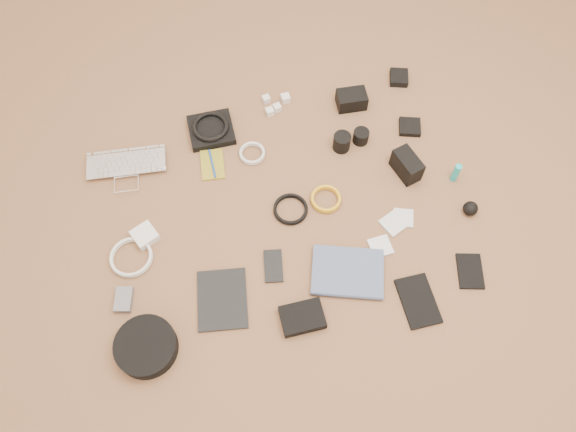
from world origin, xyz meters
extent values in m
cube|color=brown|center=(0.00, 0.00, -0.02)|extent=(4.00, 4.00, 0.04)
imported|color=silver|center=(-0.52, 0.30, 0.01)|extent=(0.32, 0.24, 0.02)
cube|color=black|center=(-0.18, 0.41, 0.01)|extent=(0.17, 0.16, 0.03)
torus|color=black|center=(-0.18, 0.41, 0.04)|extent=(0.19, 0.19, 0.02)
cube|color=silver|center=(0.07, 0.51, 0.01)|extent=(0.03, 0.03, 0.03)
cube|color=silver|center=(0.14, 0.49, 0.02)|extent=(0.04, 0.04, 0.03)
cube|color=silver|center=(0.10, 0.46, 0.01)|extent=(0.03, 0.03, 0.03)
cube|color=silver|center=(0.07, 0.44, 0.01)|extent=(0.03, 0.03, 0.03)
cube|color=black|center=(0.39, 0.41, 0.03)|extent=(0.12, 0.09, 0.07)
cube|color=black|center=(0.62, 0.48, 0.01)|extent=(0.09, 0.10, 0.03)
cube|color=olive|center=(-0.20, 0.26, 0.00)|extent=(0.10, 0.14, 0.01)
cylinder|color=#143FA7|center=(-0.20, 0.26, 0.01)|extent=(0.01, 0.13, 0.01)
torus|color=silver|center=(-0.05, 0.27, 0.01)|extent=(0.11, 0.11, 0.01)
cylinder|color=black|center=(0.30, 0.22, 0.04)|extent=(0.09, 0.09, 0.07)
cylinder|color=black|center=(0.38, 0.23, 0.03)|extent=(0.06, 0.06, 0.06)
cube|color=black|center=(0.58, 0.24, 0.01)|extent=(0.10, 0.10, 0.02)
cube|color=silver|center=(-0.49, 0.02, 0.02)|extent=(0.10, 0.10, 0.03)
torus|color=silver|center=(-0.55, -0.05, 0.01)|extent=(0.17, 0.17, 0.01)
torus|color=black|center=(0.04, 0.00, 0.01)|extent=(0.15, 0.15, 0.01)
torus|color=gold|center=(0.17, 0.00, 0.01)|extent=(0.13, 0.13, 0.01)
cube|color=black|center=(0.50, 0.05, 0.05)|extent=(0.09, 0.13, 0.09)
cylinder|color=#1AABAE|center=(0.66, -0.03, 0.04)|extent=(0.03, 0.03, 0.09)
cube|color=slate|center=(-0.59, -0.20, 0.01)|extent=(0.08, 0.10, 0.02)
cube|color=black|center=(-0.27, -0.27, 0.00)|extent=(0.20, 0.24, 0.01)
cube|color=black|center=(-0.08, -0.20, 0.00)|extent=(0.08, 0.13, 0.01)
cube|color=silver|center=(0.30, -0.22, 0.01)|extent=(0.08, 0.08, 0.01)
cube|color=silver|center=(0.38, -0.15, 0.01)|extent=(0.10, 0.10, 0.01)
cube|color=silver|center=(0.42, -0.14, 0.00)|extent=(0.09, 0.09, 0.01)
sphere|color=black|center=(0.66, -0.17, 0.03)|extent=(0.07, 0.07, 0.05)
cylinder|color=black|center=(-0.54, -0.38, 0.03)|extent=(0.21, 0.21, 0.05)
cube|color=black|center=(-0.03, -0.41, 0.02)|extent=(0.14, 0.10, 0.04)
imported|color=#48577A|center=(0.13, -0.38, 0.01)|extent=(0.29, 0.25, 0.02)
cube|color=black|center=(0.36, -0.45, 0.01)|extent=(0.11, 0.18, 0.01)
cube|color=black|center=(0.57, -0.39, 0.01)|extent=(0.12, 0.15, 0.01)
camera|label=1|loc=(-0.22, -0.93, 1.81)|focal=35.00mm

